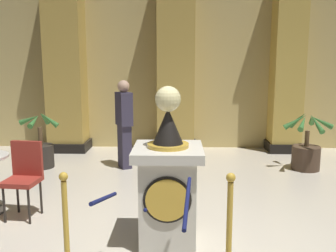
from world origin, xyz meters
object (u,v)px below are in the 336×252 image
at_px(pedestal_clock, 168,183).
at_px(stanchion_near, 67,243).
at_px(potted_palm_right, 306,151).
at_px(potted_palm_left, 41,150).
at_px(stanchion_far, 229,250).
at_px(cafe_chair_red, 24,172).
at_px(bystander_guest, 124,122).

height_order(pedestal_clock, stanchion_near, pedestal_clock).
distance_m(stanchion_near, potted_palm_right, 4.88).
bearing_deg(potted_palm_left, stanchion_far, -51.25).
height_order(stanchion_far, potted_palm_right, potted_palm_right).
xyz_separation_m(potted_palm_right, cafe_chair_red, (-4.27, -2.18, 0.22)).
height_order(potted_palm_left, potted_palm_right, potted_palm_right).
height_order(stanchion_near, potted_palm_left, potted_palm_left).
height_order(stanchion_far, cafe_chair_red, stanchion_far).
height_order(pedestal_clock, potted_palm_left, pedestal_clock).
distance_m(pedestal_clock, stanchion_far, 1.05).
xyz_separation_m(stanchion_far, bystander_guest, (-1.42, 3.72, 0.48)).
bearing_deg(potted_palm_right, potted_palm_left, 180.00).
xyz_separation_m(bystander_guest, cafe_chair_red, (-0.96, -2.20, -0.28)).
xyz_separation_m(stanchion_near, bystander_guest, (0.01, 3.60, 0.50)).
relative_size(potted_palm_right, bystander_guest, 0.67).
distance_m(stanchion_near, stanchion_far, 1.43).
height_order(stanchion_far, potted_palm_left, potted_palm_left).
height_order(pedestal_clock, bystander_guest, pedestal_clock).
relative_size(pedestal_clock, potted_palm_left, 1.62).
relative_size(stanchion_near, potted_palm_left, 0.96).
relative_size(stanchion_far, potted_palm_right, 0.97).
distance_m(stanchion_near, bystander_guest, 3.64).
bearing_deg(potted_palm_right, bystander_guest, 179.56).
relative_size(potted_palm_left, bystander_guest, 0.65).
xyz_separation_m(potted_palm_left, bystander_guest, (1.55, 0.03, 0.53)).
distance_m(potted_palm_left, potted_palm_right, 4.87).
xyz_separation_m(potted_palm_left, potted_palm_right, (4.87, -0.00, 0.03)).
relative_size(potted_palm_left, cafe_chair_red, 1.10).
distance_m(potted_palm_left, bystander_guest, 1.64).
bearing_deg(bystander_guest, potted_palm_right, -0.44).
distance_m(pedestal_clock, cafe_chair_red, 1.96).
distance_m(stanchion_far, potted_palm_right, 4.16).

